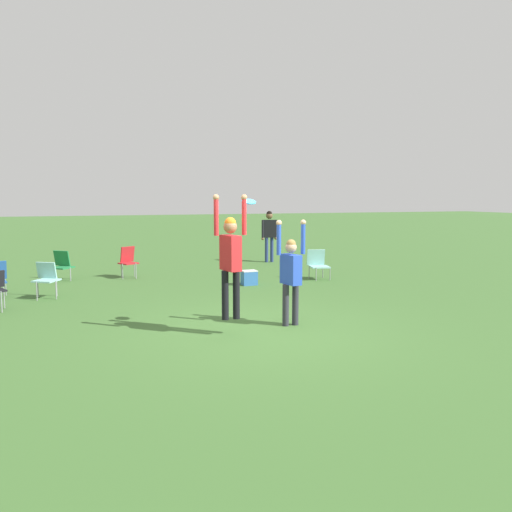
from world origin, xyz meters
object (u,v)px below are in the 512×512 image
object	(u,v)px
camping_chair_0	(128,259)
camping_chair_4	(46,277)
camping_chair_3	(318,263)
cooler_box	(249,278)
person_jumping	(231,254)
camping_chair_5	(62,264)
person_spectator_near	(269,231)
frisbee	(249,202)
person_defending	(291,271)

from	to	relation	value
camping_chair_0	camping_chair_4	distance (m)	3.18
camping_chair_3	cooler_box	distance (m)	2.24
person_jumping	camping_chair_0	distance (m)	7.08
camping_chair_4	cooler_box	distance (m)	5.07
camping_chair_0	camping_chair_5	distance (m)	1.84
camping_chair_0	cooler_box	bearing A→B (deg)	112.23
person_jumping	cooler_box	distance (m)	5.09
person_jumping	camping_chair_3	distance (m)	6.42
camping_chair_3	person_spectator_near	distance (m)	4.09
frisbee	camping_chair_4	world-z (taller)	frisbee
person_spectator_near	camping_chair_3	bearing A→B (deg)	-68.64
frisbee	camping_chair_3	bearing A→B (deg)	51.13
frisbee	camping_chair_0	world-z (taller)	frisbee
camping_chair_3	camping_chair_5	size ratio (longest dim) A/B	1.02
frisbee	camping_chair_4	xyz separation A→B (m)	(-3.52, 4.41, -1.79)
person_defending	camping_chair_5	size ratio (longest dim) A/B	2.34
person_defending	frisbee	world-z (taller)	frisbee
camping_chair_3	person_defending	bearing A→B (deg)	70.32
person_jumping	camping_chair_0	bearing A→B (deg)	-2.57
frisbee	person_spectator_near	world-z (taller)	frisbee
person_jumping	camping_chair_4	bearing A→B (deg)	23.48
frisbee	cooler_box	distance (m)	5.10
person_defending	person_jumping	bearing A→B (deg)	-90.00
cooler_box	person_defending	bearing A→B (deg)	-99.23
person_defending	camping_chair_4	distance (m)	6.18
frisbee	camping_chair_3	xyz separation A→B (m)	(3.75, 4.65, -1.82)
person_spectator_near	camping_chair_5	bearing A→B (deg)	-144.37
person_defending	camping_chair_0	xyz separation A→B (m)	(-2.25, 6.71, -0.48)
frisbee	camping_chair_0	size ratio (longest dim) A/B	0.28
person_jumping	frisbee	xyz separation A→B (m)	(0.39, 0.16, 0.88)
frisbee	camping_chair_4	size ratio (longest dim) A/B	0.31
person_jumping	person_defending	xyz separation A→B (m)	(1.23, 0.24, -0.39)
camping_chair_3	cooler_box	bearing A→B (deg)	19.54
camping_chair_0	frisbee	bearing A→B (deg)	73.03
camping_chair_4	person_jumping	bearing A→B (deg)	155.67
person_jumping	person_spectator_near	xyz separation A→B (m)	(4.21, 8.84, -0.26)
camping_chair_5	camping_chair_3	bearing A→B (deg)	-158.82
camping_chair_0	person_defending	bearing A→B (deg)	79.83
camping_chair_0	camping_chair_5	xyz separation A→B (m)	(-1.82, 0.24, -0.07)
camping_chair_4	camping_chair_5	xyz separation A→B (m)	(0.29, 2.61, -0.03)
person_defending	frisbee	size ratio (longest dim) A/B	7.66
camping_chair_0	camping_chair_4	size ratio (longest dim) A/B	1.10
person_jumping	camping_chair_3	bearing A→B (deg)	-51.57
person_jumping	person_spectator_near	distance (m)	9.80
camping_chair_4	person_spectator_near	distance (m)	8.52
camping_chair_3	camping_chair_5	bearing A→B (deg)	-6.00
camping_chair_0	camping_chair_4	world-z (taller)	camping_chair_0
frisbee	camping_chair_0	distance (m)	7.14
camping_chair_3	camping_chair_4	size ratio (longest dim) A/B	1.02
person_defending	camping_chair_0	bearing A→B (deg)	-172.41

